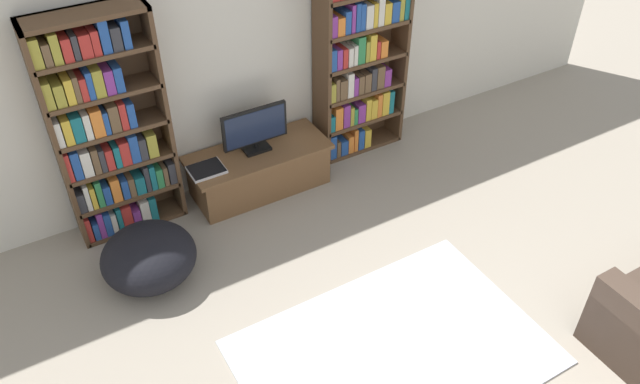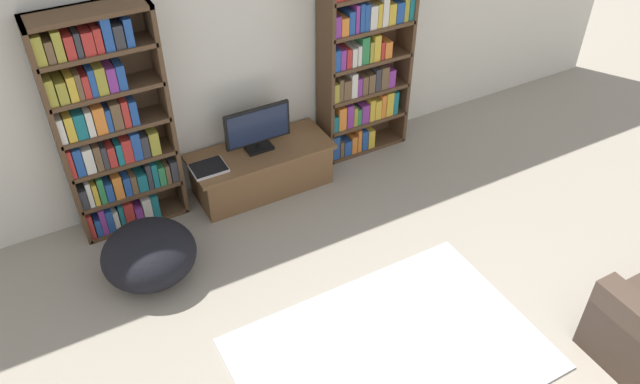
% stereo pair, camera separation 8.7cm
% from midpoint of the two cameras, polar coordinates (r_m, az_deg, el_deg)
% --- Properties ---
extents(wall_back, '(8.80, 0.06, 2.60)m').
position_cam_midpoint_polar(wall_back, '(5.51, -6.81, 13.14)').
color(wall_back, silver).
rests_on(wall_back, ground_plane).
extents(bookshelf_left, '(0.90, 0.30, 1.94)m').
position_cam_midpoint_polar(bookshelf_left, '(5.25, -18.25, 5.43)').
color(bookshelf_left, '#513823').
rests_on(bookshelf_left, ground_plane).
extents(bookshelf_right, '(0.90, 0.30, 1.94)m').
position_cam_midpoint_polar(bookshelf_right, '(5.97, 4.25, 12.03)').
color(bookshelf_right, '#513823').
rests_on(bookshelf_right, ground_plane).
extents(tv_stand, '(1.31, 0.55, 0.42)m').
position_cam_midpoint_polar(tv_stand, '(5.80, -4.93, 2.13)').
color(tv_stand, brown).
rests_on(tv_stand, ground_plane).
extents(television, '(0.61, 0.16, 0.43)m').
position_cam_midpoint_polar(television, '(5.57, -5.27, 5.82)').
color(television, black).
rests_on(television, tv_stand).
extents(laptop, '(0.30, 0.25, 0.03)m').
position_cam_midpoint_polar(laptop, '(5.49, -9.71, 2.18)').
color(laptop, silver).
rests_on(laptop, tv_stand).
extents(area_rug, '(2.12, 1.44, 0.02)m').
position_cam_midpoint_polar(area_rug, '(4.59, 7.04, -14.45)').
color(area_rug, '#B2B7C1').
rests_on(area_rug, ground_plane).
extents(beanbag_ottoman, '(0.74, 0.74, 0.44)m').
position_cam_midpoint_polar(beanbag_ottoman, '(5.09, -14.88, -5.51)').
color(beanbag_ottoman, black).
rests_on(beanbag_ottoman, ground_plane).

